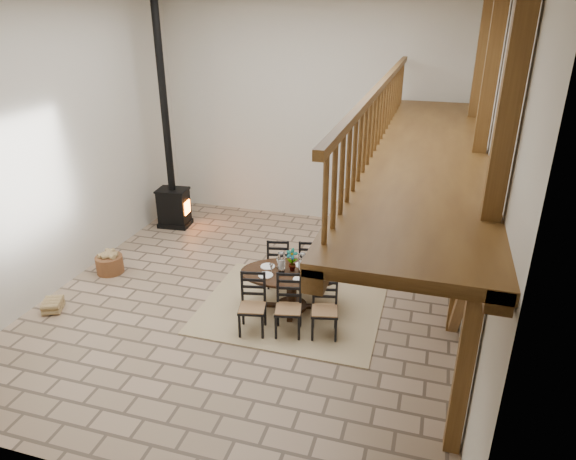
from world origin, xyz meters
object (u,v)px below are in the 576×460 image
(dining_table, at_px, (291,291))
(log_stack, at_px, (53,305))
(log_basket, at_px, (110,264))
(wood_stove, at_px, (171,180))

(dining_table, xyz_separation_m, log_stack, (-3.87, -1.11, -0.29))
(dining_table, bearing_deg, log_basket, 162.68)
(dining_table, distance_m, wood_stove, 4.62)
(log_stack, bearing_deg, wood_stove, 86.35)
(wood_stove, distance_m, log_stack, 4.02)
(dining_table, height_order, log_stack, dining_table)
(wood_stove, relative_size, log_stack, 10.32)
(log_basket, xyz_separation_m, log_stack, (-0.13, -1.45, -0.08))
(wood_stove, bearing_deg, log_stack, -98.97)
(dining_table, relative_size, wood_stove, 0.42)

